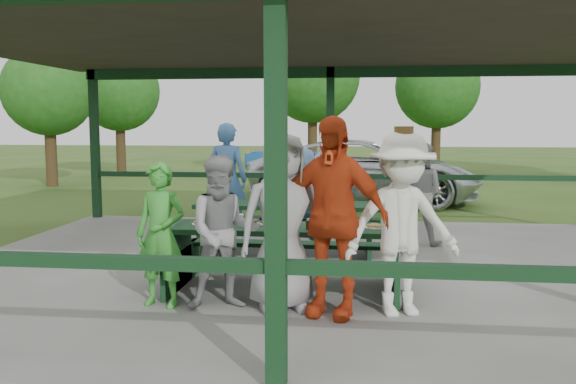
# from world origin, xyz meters

# --- Properties ---
(ground) EXTENTS (90.00, 90.00, 0.00)m
(ground) POSITION_xyz_m (0.00, 0.00, 0.00)
(ground) COLOR #314E18
(ground) RESTS_ON ground
(concrete_slab) EXTENTS (10.00, 8.00, 0.10)m
(concrete_slab) POSITION_xyz_m (0.00, 0.00, 0.05)
(concrete_slab) COLOR slate
(concrete_slab) RESTS_ON ground
(pavilion_structure) EXTENTS (10.60, 8.60, 3.24)m
(pavilion_structure) POSITION_xyz_m (0.00, 0.00, 3.17)
(pavilion_structure) COLOR black
(pavilion_structure) RESTS_ON concrete_slab
(picnic_table_near) EXTENTS (2.86, 1.39, 0.75)m
(picnic_table_near) POSITION_xyz_m (-0.26, -1.20, 0.58)
(picnic_table_near) COLOR black
(picnic_table_near) RESTS_ON concrete_slab
(picnic_table_far) EXTENTS (2.74, 1.39, 0.75)m
(picnic_table_far) POSITION_xyz_m (-0.46, 0.80, 0.58)
(picnic_table_far) COLOR black
(picnic_table_far) RESTS_ON concrete_slab
(table_setting) EXTENTS (2.33, 0.45, 0.10)m
(table_setting) POSITION_xyz_m (-0.31, -1.16, 0.89)
(table_setting) COLOR white
(table_setting) RESTS_ON picnic_table_near
(contestant_green) EXTENTS (0.62, 0.46, 1.53)m
(contestant_green) POSITION_xyz_m (-1.48, -1.98, 0.87)
(contestant_green) COLOR green
(contestant_green) RESTS_ON concrete_slab
(contestant_grey_left) EXTENTS (0.93, 0.81, 1.61)m
(contestant_grey_left) POSITION_xyz_m (-0.81, -1.98, 0.90)
(contestant_grey_left) COLOR gray
(contestant_grey_left) RESTS_ON concrete_slab
(contestant_grey_mid) EXTENTS (1.05, 0.86, 1.85)m
(contestant_grey_mid) POSITION_xyz_m (-0.19, -1.95, 1.02)
(contestant_grey_mid) COLOR gray
(contestant_grey_mid) RESTS_ON concrete_slab
(contestant_red) EXTENTS (1.27, 0.82, 2.01)m
(contestant_red) POSITION_xyz_m (0.31, -2.08, 1.11)
(contestant_red) COLOR #BD3714
(contestant_red) RESTS_ON concrete_slab
(contestant_white_fedora) EXTENTS (1.34, 1.01, 1.90)m
(contestant_white_fedora) POSITION_xyz_m (1.02, -1.97, 1.03)
(contestant_white_fedora) COLOR white
(contestant_white_fedora) RESTS_ON concrete_slab
(spectator_lblue) EXTENTS (1.45, 0.46, 1.56)m
(spectator_lblue) POSITION_xyz_m (-0.32, 1.56, 0.88)
(spectator_lblue) COLOR #9CC5F2
(spectator_lblue) RESTS_ON concrete_slab
(spectator_blue) EXTENTS (0.78, 0.59, 1.94)m
(spectator_blue) POSITION_xyz_m (-1.68, 2.16, 1.07)
(spectator_blue) COLOR #3E69A1
(spectator_blue) RESTS_ON concrete_slab
(spectator_grey) EXTENTS (0.95, 0.83, 1.63)m
(spectator_grey) POSITION_xyz_m (1.53, 1.74, 0.92)
(spectator_grey) COLOR #9C9D9F
(spectator_grey) RESTS_ON concrete_slab
(pickup_truck) EXTENTS (5.88, 2.86, 1.61)m
(pickup_truck) POSITION_xyz_m (0.69, 7.43, 0.81)
(pickup_truck) COLOR silver
(pickup_truck) RESTS_ON ground
(farm_trailer) EXTENTS (3.69, 1.67, 1.29)m
(farm_trailer) POSITION_xyz_m (-1.18, 8.97, 0.64)
(farm_trailer) COLOR #1A4F93
(farm_trailer) RESTS_ON ground
(tree_far_left) EXTENTS (3.05, 3.05, 4.76)m
(tree_far_left) POSITION_xyz_m (-8.55, 14.35, 3.21)
(tree_far_left) COLOR #362515
(tree_far_left) RESTS_ON ground
(tree_left) EXTENTS (3.58, 3.58, 5.60)m
(tree_left) POSITION_xyz_m (-1.26, 15.32, 3.79)
(tree_left) COLOR #362515
(tree_left) RESTS_ON ground
(tree_mid) EXTENTS (3.21, 3.21, 5.02)m
(tree_mid) POSITION_xyz_m (3.48, 16.10, 3.39)
(tree_mid) COLOR #362515
(tree_mid) RESTS_ON ground
(tree_edge_left) EXTENTS (2.88, 2.88, 4.50)m
(tree_edge_left) POSITION_xyz_m (-9.28, 10.39, 3.04)
(tree_edge_left) COLOR #362515
(tree_edge_left) RESTS_ON ground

